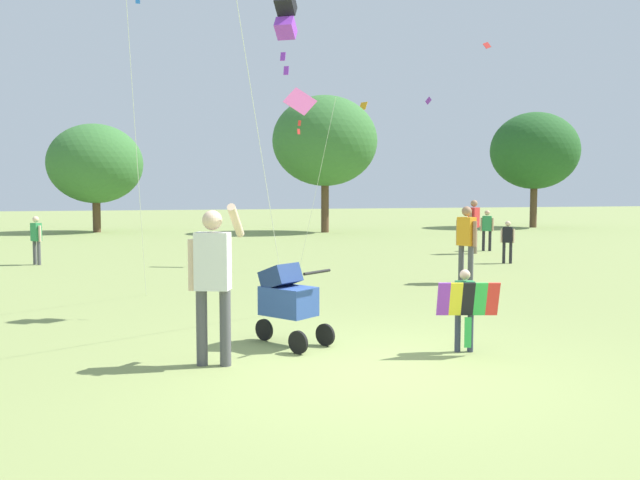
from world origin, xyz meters
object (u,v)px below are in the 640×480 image
child_with_butterfly_kite (465,303)px  stroller (287,297)px  person_kid_running (508,238)px  person_back_turned (466,238)px  person_couple_left (487,227)px  kite_adult_black (285,18)px  person_red_shirt (36,236)px  kite_green_novelty (301,107)px  person_adult_flyer (213,272)px  person_sitting_far (474,222)px

child_with_butterfly_kite → stroller: 2.18m
person_kid_running → person_back_turned: (-2.88, -3.03, 0.28)m
person_couple_left → person_back_turned: bearing=-123.6°
kite_adult_black → person_red_shirt: size_ratio=3.92×
kite_adult_black → kite_green_novelty: (1.90, 6.46, -0.51)m
stroller → kite_green_novelty: 9.61m
child_with_butterfly_kite → person_couple_left: person_couple_left is taller
person_red_shirt → person_kid_running: (11.99, -3.12, -0.08)m
stroller → person_kid_running: person_kid_running is taller
person_back_turned → kite_adult_black: bearing=-153.8°
child_with_butterfly_kite → person_adult_flyer: (-2.95, 0.26, 0.44)m
person_kid_running → kite_green_novelty: bearing=166.4°
child_with_butterfly_kite → person_adult_flyer: size_ratio=0.55×
person_sitting_far → person_couple_left: bearing=40.0°
person_red_shirt → person_sitting_far: 12.45m
kite_green_novelty → person_back_turned: size_ratio=2.88×
person_red_shirt → person_couple_left: 13.34m
person_back_turned → person_red_shirt: bearing=146.0°
stroller → person_back_turned: bearing=41.6°
person_back_turned → person_sitting_far: bearing=59.4°
person_back_turned → child_with_butterfly_kite: bearing=-118.7°
stroller → person_back_turned: (4.84, 4.30, 0.34)m
kite_green_novelty → person_back_turned: bearing=-60.5°
person_red_shirt → person_couple_left: bearing=1.0°
person_sitting_far → person_kid_running: person_sitting_far is taller
kite_green_novelty → person_red_shirt: size_ratio=3.65×
child_with_butterfly_kite → person_adult_flyer: 2.99m
person_red_shirt → person_kid_running: person_red_shirt is taller
person_red_shirt → stroller: bearing=-67.8°
person_couple_left → person_red_shirt: bearing=-179.0°
stroller → person_sitting_far: 12.87m
stroller → kite_adult_black: kite_adult_black is taller
kite_green_novelty → person_couple_left: size_ratio=3.54×
kite_green_novelty → kite_adult_black: bearing=-106.4°
stroller → kite_adult_black: size_ratio=0.21×
person_couple_left → person_kid_running: 3.62m
kite_adult_black → stroller: bearing=-102.9°
stroller → person_couple_left: bearing=49.7°
kite_adult_black → person_sitting_far: (7.68, 7.76, -3.62)m
person_adult_flyer → person_couple_left: person_adult_flyer is taller
kite_adult_black → person_back_turned: bearing=26.2°
kite_adult_black → person_kid_running: 9.71m
person_adult_flyer → stroller: (1.00, 0.70, -0.43)m
person_kid_running → person_red_shirt: bearing=165.4°
child_with_butterfly_kite → kite_adult_black: size_ratio=0.20×
person_red_shirt → person_adult_flyer: bearing=-73.7°
kite_adult_black → person_couple_left: 12.68m
person_couple_left → child_with_butterfly_kite: bearing=-121.4°
kite_adult_black → person_sitting_far: size_ratio=3.02×
kite_green_novelty → person_back_turned: kite_green_novelty is taller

